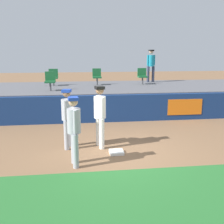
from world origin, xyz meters
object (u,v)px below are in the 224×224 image
(player_runner_visitor, at_px, (74,127))
(seat_front_left, at_px, (50,80))
(seat_back_center, at_px, (97,76))
(player_coach_visitor, at_px, (67,115))
(player_fielder_home, at_px, (100,112))
(seat_back_left, at_px, (53,76))
(first_base, at_px, (116,152))
(spectator_hooded, at_px, (151,63))
(seat_back_right, at_px, (142,75))

(player_runner_visitor, distance_m, seat_front_left, 5.85)
(player_runner_visitor, relative_size, seat_back_center, 2.13)
(player_coach_visitor, distance_m, seat_back_center, 6.34)
(player_runner_visitor, height_order, seat_back_center, seat_back_center)
(player_fielder_home, xyz_separation_m, seat_back_left, (-1.84, 6.21, 0.53))
(first_base, bearing_deg, player_coach_visitor, 154.15)
(player_fielder_home, bearing_deg, seat_front_left, -169.98)
(player_coach_visitor, bearing_deg, seat_front_left, -154.21)
(player_coach_visitor, relative_size, seat_back_center, 2.13)
(first_base, height_order, player_coach_visitor, player_coach_visitor)
(player_runner_visitor, bearing_deg, player_fielder_home, 141.21)
(player_runner_visitor, bearing_deg, seat_front_left, -177.91)
(seat_back_center, bearing_deg, seat_back_left, 179.99)
(player_coach_visitor, height_order, spectator_hooded, spectator_hooded)
(player_fielder_home, height_order, player_coach_visitor, player_fielder_home)
(player_coach_visitor, distance_m, seat_front_left, 4.49)
(player_fielder_home, xyz_separation_m, player_runner_visitor, (-0.76, -1.31, -0.05))
(seat_back_left, relative_size, seat_front_left, 1.00)
(player_fielder_home, relative_size, spectator_hooded, 1.04)
(seat_back_center, xyz_separation_m, seat_front_left, (-2.21, -1.80, 0.00))
(player_fielder_home, bearing_deg, seat_back_right, 143.34)
(first_base, bearing_deg, seat_front_left, 114.00)
(seat_front_left, bearing_deg, seat_back_right, 21.31)
(seat_back_center, bearing_deg, player_runner_visitor, -98.64)
(seat_back_left, height_order, seat_front_left, same)
(player_coach_visitor, xyz_separation_m, seat_back_center, (1.35, 6.17, 0.57))
(player_runner_visitor, xyz_separation_m, player_coach_visitor, (-0.21, 1.35, 0.00))
(player_fielder_home, relative_size, player_coach_visitor, 1.05)
(seat_front_left, bearing_deg, player_runner_visitor, -79.42)
(seat_back_left, xyz_separation_m, seat_back_center, (2.22, -0.00, -0.00))
(seat_back_left, relative_size, spectator_hooded, 0.47)
(first_base, distance_m, player_runner_visitor, 1.68)
(seat_front_left, bearing_deg, player_fielder_home, -67.45)
(player_coach_visitor, relative_size, seat_back_right, 2.13)
(seat_back_right, height_order, spectator_hooded, spectator_hooded)
(first_base, height_order, seat_back_center, seat_back_center)
(seat_back_left, bearing_deg, seat_back_right, 0.00)
(seat_back_right, distance_m, seat_back_center, 2.40)
(seat_back_right, bearing_deg, first_base, -109.12)
(player_coach_visitor, relative_size, seat_front_left, 2.13)
(first_base, relative_size, seat_front_left, 0.48)
(player_fielder_home, height_order, spectator_hooded, spectator_hooded)
(seat_back_right, xyz_separation_m, seat_back_center, (-2.40, -0.00, -0.00))
(seat_back_left, bearing_deg, seat_back_center, -0.01)
(seat_front_left, relative_size, spectator_hooded, 0.47)
(player_fielder_home, xyz_separation_m, seat_front_left, (-1.83, 4.41, 0.53))
(seat_back_left, bearing_deg, seat_front_left, -89.81)
(first_base, distance_m, seat_back_center, 7.02)
(player_runner_visitor, distance_m, seat_back_right, 8.33)
(seat_back_left, distance_m, seat_front_left, 1.80)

